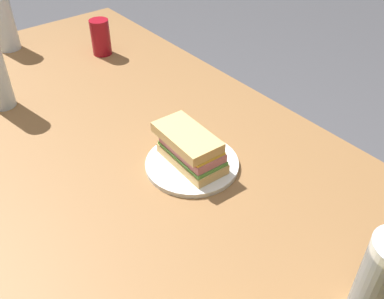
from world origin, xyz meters
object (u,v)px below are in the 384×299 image
Objects in this scene: paper_plate at (192,164)px; soda_can_red at (101,37)px; dining_table at (131,183)px; water_bottle_tall at (3,22)px; sandwich at (190,148)px.

paper_plate is 1.84× the size of soda_can_red.
water_bottle_tall is at bearing -0.18° from dining_table.
soda_can_red reaches higher than dining_table.
dining_table is 0.62m from soda_can_red.
paper_plate is 0.93m from water_bottle_tall.
paper_plate is 1.21× the size of sandwich.
dining_table is 10.14× the size of sandwich.
water_bottle_tall is at bearing 44.16° from soda_can_red.
dining_table is at bearing 42.70° from paper_plate.
sandwich is 0.89× the size of water_bottle_tall.
sandwich is at bearing -136.82° from dining_table.
paper_plate is at bearing -137.30° from dining_table.
paper_plate is at bearing -173.46° from water_bottle_tall.
soda_can_red is (0.67, -0.14, 0.01)m from sandwich.
water_bottle_tall reaches higher than soda_can_red.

